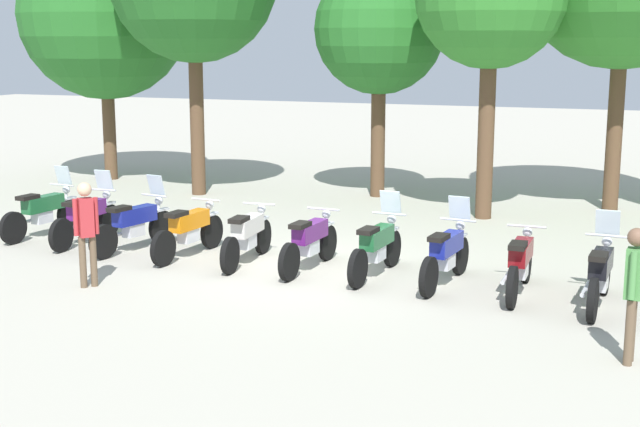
% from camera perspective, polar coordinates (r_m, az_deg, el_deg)
% --- Properties ---
extents(ground_plane, '(80.00, 80.00, 0.00)m').
position_cam_1_polar(ground_plane, '(15.25, -0.69, -3.66)').
color(ground_plane, '#ADA899').
extents(motorcycle_0, '(0.63, 2.19, 1.37)m').
position_cam_1_polar(motorcycle_0, '(18.62, -17.50, 0.16)').
color(motorcycle_0, black).
rests_on(motorcycle_0, ground_plane).
extents(motorcycle_1, '(0.62, 2.19, 1.37)m').
position_cam_1_polar(motorcycle_1, '(17.74, -14.87, -0.22)').
color(motorcycle_1, black).
rests_on(motorcycle_1, ground_plane).
extents(motorcycle_2, '(0.73, 2.17, 1.37)m').
position_cam_1_polar(motorcycle_2, '(16.91, -11.91, -0.63)').
color(motorcycle_2, black).
rests_on(motorcycle_2, ground_plane).
extents(motorcycle_3, '(0.62, 2.19, 0.99)m').
position_cam_1_polar(motorcycle_3, '(16.24, -8.48, -1.04)').
color(motorcycle_3, black).
rests_on(motorcycle_3, ground_plane).
extents(motorcycle_4, '(0.62, 2.19, 0.99)m').
position_cam_1_polar(motorcycle_4, '(15.66, -4.72, -1.41)').
color(motorcycle_4, black).
rests_on(motorcycle_4, ground_plane).
extents(motorcycle_5, '(0.62, 2.19, 0.99)m').
position_cam_1_polar(motorcycle_5, '(15.14, -0.67, -1.80)').
color(motorcycle_5, black).
rests_on(motorcycle_5, ground_plane).
extents(motorcycle_6, '(0.62, 2.19, 1.37)m').
position_cam_1_polar(motorcycle_6, '(14.75, 3.69, -2.12)').
color(motorcycle_6, black).
rests_on(motorcycle_6, ground_plane).
extents(motorcycle_7, '(0.63, 2.19, 1.37)m').
position_cam_1_polar(motorcycle_7, '(14.36, 8.18, -2.58)').
color(motorcycle_7, black).
rests_on(motorcycle_7, ground_plane).
extents(motorcycle_8, '(0.62, 2.19, 0.99)m').
position_cam_1_polar(motorcycle_8, '(14.03, 12.84, -3.12)').
color(motorcycle_8, black).
rests_on(motorcycle_8, ground_plane).
extents(motorcycle_9, '(0.62, 2.19, 1.37)m').
position_cam_1_polar(motorcycle_9, '(13.67, 17.70, -3.69)').
color(motorcycle_9, black).
rests_on(motorcycle_9, ground_plane).
extents(person_0, '(0.24, 0.41, 1.69)m').
position_cam_1_polar(person_0, '(11.30, 19.65, -4.38)').
color(person_0, brown).
rests_on(person_0, ground_plane).
extents(person_1, '(0.32, 0.35, 1.70)m').
position_cam_1_polar(person_1, '(14.45, -14.90, -0.80)').
color(person_1, brown).
rests_on(person_1, ground_plane).
extents(tree_0, '(4.71, 4.71, 6.97)m').
position_cam_1_polar(tree_0, '(25.69, -13.81, 12.39)').
color(tree_0, brown).
rests_on(tree_0, ground_plane).
extents(tree_2, '(3.24, 3.24, 5.82)m').
position_cam_1_polar(tree_2, '(22.18, 3.87, 11.79)').
color(tree_2, brown).
rests_on(tree_2, ground_plane).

